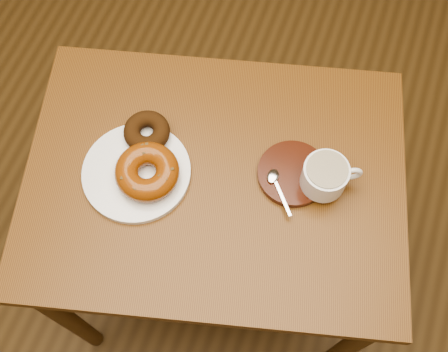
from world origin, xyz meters
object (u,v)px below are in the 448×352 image
(saucer, at_px, (293,174))
(coffee_cup, at_px, (326,176))
(donut_plate, at_px, (137,172))
(cafe_table, at_px, (215,198))

(saucer, height_order, coffee_cup, coffee_cup)
(donut_plate, distance_m, saucer, 0.31)
(donut_plate, xyz_separation_m, saucer, (0.29, 0.10, 0.00))
(coffee_cup, bearing_deg, saucer, 155.12)
(cafe_table, height_order, coffee_cup, coffee_cup)
(saucer, bearing_deg, cafe_table, -159.04)
(cafe_table, bearing_deg, coffee_cup, 0.77)
(saucer, bearing_deg, donut_plate, -161.19)
(coffee_cup, bearing_deg, donut_plate, 172.19)
(cafe_table, relative_size, coffee_cup, 7.75)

